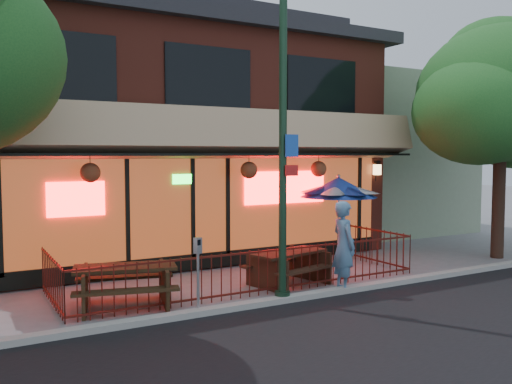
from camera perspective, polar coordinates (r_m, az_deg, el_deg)
ground at (r=11.75m, az=1.73°, el=-10.93°), size 80.00×80.00×0.00m
curb at (r=11.32m, az=3.06°, el=-11.20°), size 80.00×0.25×0.12m
restaurant_building at (r=17.86m, az=-10.21°, el=7.46°), size 12.96×9.49×8.05m
neighbor_building at (r=22.90m, az=11.14°, el=3.86°), size 6.00×7.00×6.00m
patio_fence at (r=12.03m, az=0.49°, el=-7.49°), size 8.44×2.62×1.00m
street_light at (r=11.01m, az=2.86°, el=4.63°), size 0.43×0.32×7.00m
street_tree_right at (r=17.42m, az=24.34°, el=10.01°), size 4.80×4.80×7.02m
picnic_table_left at (r=11.10m, az=-13.59°, el=-9.01°), size 2.27×1.94×0.84m
picnic_table_right at (r=12.66m, az=3.50°, el=-7.45°), size 2.11×1.79×0.78m
patio_umbrella at (r=15.38m, az=8.69°, el=0.50°), size 2.16×2.16×2.46m
pedestrian at (r=12.17m, az=9.23°, el=-5.64°), size 0.59×0.80×2.00m
parking_meter_near at (r=10.34m, az=-6.13°, el=-7.38°), size 0.16×0.15×1.46m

